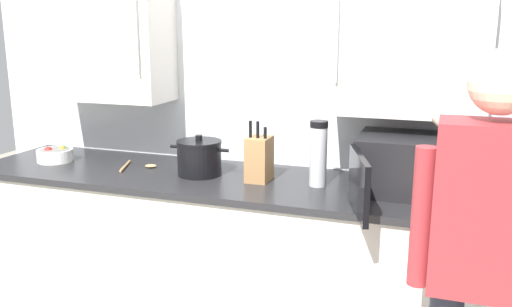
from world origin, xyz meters
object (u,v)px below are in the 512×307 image
(stock_pot, at_px, (199,158))
(fruit_bowl, at_px, (55,154))
(knife_block, at_px, (259,159))
(wooden_spoon, at_px, (138,166))
(thermos_flask, at_px, (318,153))
(microwave_oven, at_px, (414,165))
(person_figure, at_px, (482,253))

(stock_pot, bearing_deg, fruit_bowl, -179.41)
(knife_block, bearing_deg, wooden_spoon, 178.22)
(knife_block, distance_m, thermos_flask, 0.30)
(microwave_oven, xyz_separation_m, person_figure, (0.26, -0.77, -0.08))
(microwave_oven, relative_size, stock_pot, 2.40)
(fruit_bowl, bearing_deg, thermos_flask, 0.62)
(microwave_oven, bearing_deg, thermos_flask, -175.88)
(wooden_spoon, xyz_separation_m, fruit_bowl, (-0.53, -0.03, 0.03))
(microwave_oven, bearing_deg, person_figure, -71.04)
(stock_pot, bearing_deg, wooden_spoon, 177.01)
(thermos_flask, bearing_deg, microwave_oven, 4.12)
(wooden_spoon, distance_m, person_figure, 1.88)
(wooden_spoon, xyz_separation_m, stock_pot, (0.38, -0.02, 0.08))
(fruit_bowl, xyz_separation_m, thermos_flask, (1.54, 0.02, 0.12))
(person_figure, bearing_deg, knife_block, 144.22)
(wooden_spoon, distance_m, fruit_bowl, 0.53)
(stock_pot, bearing_deg, person_figure, -28.56)
(knife_block, xyz_separation_m, person_figure, (1.01, -0.73, -0.06))
(wooden_spoon, relative_size, thermos_flask, 0.67)
(stock_pot, xyz_separation_m, person_figure, (1.34, -0.73, -0.04))
(person_figure, bearing_deg, fruit_bowl, 162.27)
(fruit_bowl, xyz_separation_m, stock_pot, (0.91, 0.01, 0.05))
(knife_block, xyz_separation_m, stock_pot, (-0.33, 0.00, -0.02))
(person_figure, bearing_deg, stock_pot, 151.44)
(wooden_spoon, height_order, stock_pot, stock_pot)
(fruit_bowl, height_order, stock_pot, stock_pot)
(knife_block, xyz_separation_m, thermos_flask, (0.30, 0.01, 0.05))
(knife_block, height_order, stock_pot, knife_block)
(wooden_spoon, distance_m, knife_block, 0.72)
(microwave_oven, distance_m, person_figure, 0.82)
(microwave_oven, distance_m, wooden_spoon, 1.47)
(knife_block, relative_size, stock_pot, 0.93)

